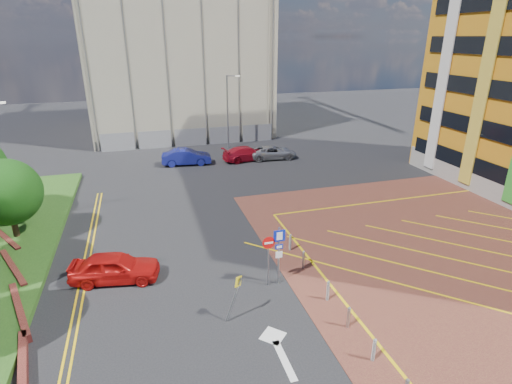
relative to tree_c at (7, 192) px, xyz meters
name	(u,v)px	position (x,y,z in m)	size (l,w,h in m)	color
ground	(275,296)	(13.50, -10.00, -3.19)	(140.00, 140.00, 0.00)	black
forecourt	(503,255)	(27.50, -10.00, -3.18)	(26.00, 26.00, 0.02)	brown
retaining_wall	(15,311)	(1.70, -8.00, -2.99)	(6.06, 20.33, 0.40)	maroon
tree_c	(7,192)	(0.00, 0.00, 0.00)	(4.00, 4.00, 4.90)	#3D2B1C
lamp_back	(228,109)	(17.58, 18.00, 1.17)	(1.53, 0.16, 8.00)	#9EA0A8
sign_cluster	(275,251)	(13.80, -9.02, -1.24)	(1.17, 0.12, 3.20)	#9EA0A8
warning_sign	(235,293)	(11.25, -11.15, -1.76)	(0.82, 0.43, 2.24)	#9EA0A8
bollard_row	(334,300)	(15.80, -11.67, -2.72)	(0.14, 11.14, 0.90)	#9EA0A8
construction_building	(175,43)	(13.50, 30.00, 7.81)	(21.20, 19.20, 22.00)	#B6AE95
construction_fence	(199,137)	(14.50, 20.00, -2.19)	(21.60, 0.06, 2.00)	gray
car_red_left	(115,267)	(6.03, -6.33, -2.43)	(1.80, 4.47, 1.52)	red
car_blue_back	(187,157)	(12.12, 12.82, -2.41)	(1.66, 4.77, 1.57)	navy
car_red_back	(247,153)	(18.19, 12.55, -2.47)	(2.02, 4.97, 1.44)	#A80E20
car_silver_back	(273,152)	(20.92, 12.36, -2.52)	(2.23, 4.83, 1.34)	#9A9AA0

